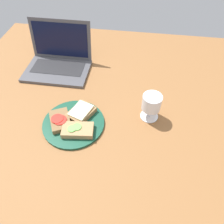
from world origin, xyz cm
name	(u,v)px	position (x,y,z in cm)	size (l,w,h in cm)	color
wooden_table	(101,116)	(0.00, 0.00, 1.50)	(140.00, 140.00, 3.00)	brown
plate	(74,123)	(-9.65, -6.98, 3.52)	(24.39, 24.39, 1.03)	#144733
sandwich_with_cucumber	(78,130)	(-6.76, -11.17, 5.23)	(12.40, 8.02, 2.66)	#A88456
sandwich_with_cheese	(81,112)	(-7.49, -2.34, 5.38)	(11.92, 13.01, 2.86)	#937047
sandwich_with_tomato	(60,120)	(-14.79, -7.51, 5.24)	(11.36, 12.95, 2.69)	brown
wine_glass	(151,104)	(19.84, 1.50, 10.45)	(7.47, 7.47, 11.32)	white
laptop	(59,60)	(-26.37, 28.39, 7.52)	(31.10, 24.15, 20.93)	#4C4C51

